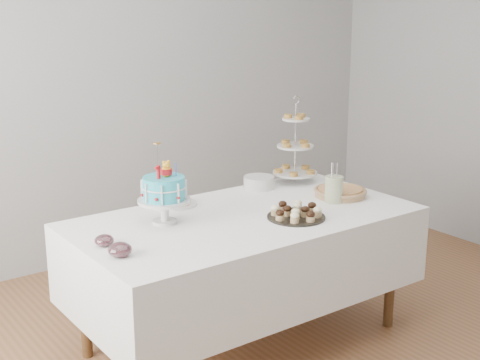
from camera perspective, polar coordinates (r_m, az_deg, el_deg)
walls at (r=3.36m, az=3.47°, el=5.13°), size 5.04×4.04×2.70m
table at (r=3.80m, az=0.39°, el=-6.28°), size 1.92×1.02×0.77m
birthday_cake at (r=3.59m, az=-6.47°, el=-1.86°), size 0.29×0.29×0.44m
cupcake_tray at (r=3.69m, az=4.82°, el=-2.72°), size 0.32×0.32×0.07m
pie at (r=4.12m, az=8.56°, el=-1.00°), size 0.32×0.32×0.05m
tiered_stand at (r=4.37m, az=4.74°, el=2.85°), size 0.29×0.29×0.57m
plate_stack at (r=4.26m, az=1.63°, el=-0.20°), size 0.20×0.20×0.08m
pastry_plate at (r=3.93m, az=-5.63°, el=-1.89°), size 0.26×0.26×0.04m
jam_bowl_a at (r=3.18m, az=-10.21°, el=-5.89°), size 0.11×0.11×0.07m
jam_bowl_b at (r=3.33m, az=-11.52°, el=-5.09°), size 0.10×0.10×0.06m
utensil_pitcher at (r=3.99m, az=8.03°, el=-0.69°), size 0.11×0.11×0.24m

